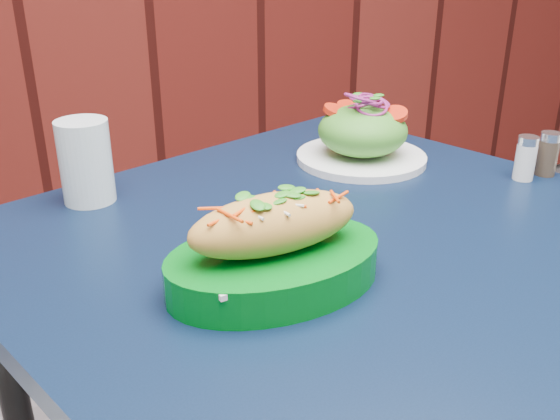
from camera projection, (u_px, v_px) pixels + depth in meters
name	position (u px, v px, depth m)	size (l,w,h in m)	color
cafe_table	(351.00, 297.00, 0.80)	(1.01, 1.01, 0.75)	black
banh_mi_basket	(274.00, 249.00, 0.64)	(0.24, 0.16, 0.11)	#006614
salad_plate	(362.00, 136.00, 1.00)	(0.21, 0.21, 0.11)	white
water_glass	(86.00, 162.00, 0.84)	(0.07, 0.07, 0.11)	silver
salt_shaker	(526.00, 158.00, 0.93)	(0.03, 0.03, 0.07)	white
pepper_shaker	(548.00, 154.00, 0.95)	(0.03, 0.03, 0.07)	#3F3326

